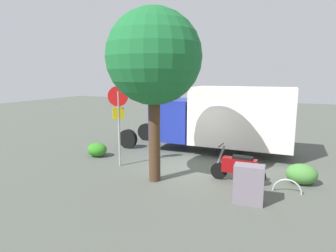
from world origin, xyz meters
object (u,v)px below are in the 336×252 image
(box_truck_near, at_px, (221,117))
(bike_rack_hoop, at_px, (287,193))
(utility_cabinet, at_px, (249,184))
(street_tree, at_px, (154,58))
(stop_sign, at_px, (118,113))
(motorcycle, at_px, (239,167))

(box_truck_near, bearing_deg, bike_rack_hoop, 127.37)
(utility_cabinet, bearing_deg, street_tree, -10.74)
(stop_sign, relative_size, bike_rack_hoop, 3.61)
(box_truck_near, height_order, utility_cabinet, box_truck_near)
(box_truck_near, relative_size, motorcycle, 4.30)
(box_truck_near, height_order, stop_sign, stop_sign)
(street_tree, relative_size, bike_rack_hoop, 6.51)
(street_tree, xyz_separation_m, utility_cabinet, (-3.12, 0.59, -3.45))
(motorcycle, bearing_deg, utility_cabinet, 112.63)
(bike_rack_hoop, bearing_deg, motorcycle, -12.47)
(motorcycle, height_order, utility_cabinet, motorcycle)
(stop_sign, xyz_separation_m, utility_cabinet, (-5.05, 1.50, -1.51))
(utility_cabinet, bearing_deg, bike_rack_hoop, -129.79)
(motorcycle, relative_size, street_tree, 0.33)
(motorcycle, bearing_deg, stop_sign, 3.82)
(box_truck_near, bearing_deg, motorcycle, 112.19)
(motorcycle, xyz_separation_m, utility_cabinet, (-0.52, 1.51, 0.02))
(stop_sign, height_order, utility_cabinet, stop_sign)
(box_truck_near, relative_size, street_tree, 1.41)
(stop_sign, bearing_deg, bike_rack_hoop, 176.92)
(street_tree, bearing_deg, stop_sign, -25.26)
(stop_sign, height_order, street_tree, street_tree)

